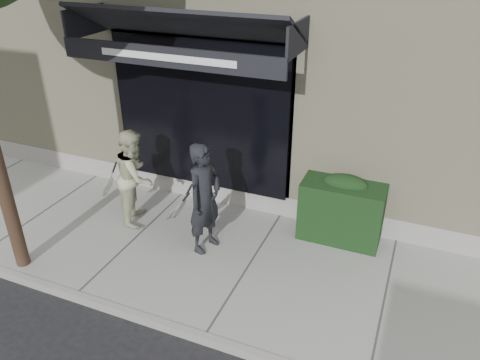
% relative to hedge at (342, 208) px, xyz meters
% --- Properties ---
extents(ground, '(80.00, 80.00, 0.00)m').
position_rel_hedge_xyz_m(ground, '(-1.10, -1.25, -0.66)').
color(ground, black).
rests_on(ground, ground).
extents(sidewalk, '(20.00, 3.00, 0.12)m').
position_rel_hedge_xyz_m(sidewalk, '(-1.10, -1.25, -0.60)').
color(sidewalk, gray).
rests_on(sidewalk, ground).
extents(curb, '(20.00, 0.10, 0.14)m').
position_rel_hedge_xyz_m(curb, '(-1.10, -2.80, -0.59)').
color(curb, gray).
rests_on(curb, ground).
extents(building_facade, '(14.30, 8.04, 5.64)m').
position_rel_hedge_xyz_m(building_facade, '(-1.11, 3.71, 2.08)').
color(building_facade, '#C3BB94').
rests_on(building_facade, ground).
extents(hedge, '(1.30, 0.70, 1.14)m').
position_rel_hedge_xyz_m(hedge, '(0.00, 0.00, 0.00)').
color(hedge, black).
rests_on(hedge, sidewalk).
extents(pedestrian_front, '(0.77, 0.85, 1.79)m').
position_rel_hedge_xyz_m(pedestrian_front, '(-1.90, -1.11, 0.36)').
color(pedestrian_front, black).
rests_on(pedestrian_front, sidewalk).
extents(pedestrian_back, '(0.88, 1.01, 1.66)m').
position_rel_hedge_xyz_m(pedestrian_back, '(-3.36, -0.79, 0.29)').
color(pedestrian_back, beige).
rests_on(pedestrian_back, sidewalk).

